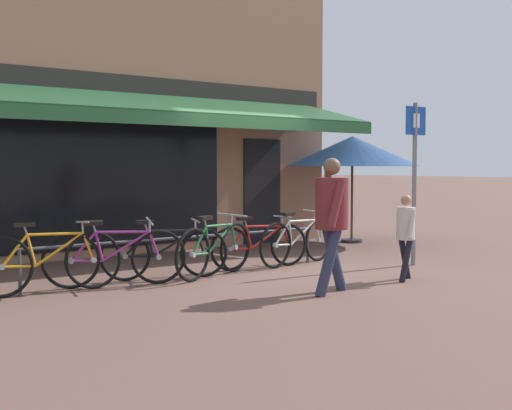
# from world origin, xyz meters

# --- Properties ---
(ground_plane) EXTENTS (160.00, 160.00, 0.00)m
(ground_plane) POSITION_xyz_m (0.00, 0.00, 0.00)
(ground_plane) COLOR brown
(shop_front) EXTENTS (8.10, 4.85, 5.85)m
(shop_front) POSITION_xyz_m (-0.81, 4.25, 2.92)
(shop_front) COLOR #9E7056
(shop_front) RESTS_ON ground_plane
(bike_rack_rail) EXTENTS (4.67, 0.04, 0.57)m
(bike_rack_rail) POSITION_xyz_m (-1.60, 0.24, 0.49)
(bike_rack_rail) COLOR #47494F
(bike_rack_rail) RESTS_ON ground_plane
(bicycle_orange) EXTENTS (1.84, 0.52, 0.88)m
(bicycle_orange) POSITION_xyz_m (-3.56, 0.14, 0.39)
(bicycle_orange) COLOR black
(bicycle_orange) RESTS_ON ground_plane
(bicycle_purple) EXTENTS (1.79, 0.76, 0.88)m
(bicycle_purple) POSITION_xyz_m (-2.74, 0.04, 0.39)
(bicycle_purple) COLOR black
(bicycle_purple) RESTS_ON ground_plane
(bicycle_black) EXTENTS (1.70, 0.69, 0.82)m
(bicycle_black) POSITION_xyz_m (-1.95, 0.17, 0.37)
(bicycle_black) COLOR black
(bicycle_black) RESTS_ON ground_plane
(bicycle_green) EXTENTS (1.64, 0.71, 0.88)m
(bicycle_green) POSITION_xyz_m (-1.29, -0.07, 0.39)
(bicycle_green) COLOR black
(bicycle_green) RESTS_ON ground_plane
(bicycle_red) EXTENTS (1.68, 0.52, 0.80)m
(bicycle_red) POSITION_xyz_m (-0.33, 0.18, 0.36)
(bicycle_red) COLOR black
(bicycle_red) RESTS_ON ground_plane
(bicycle_silver) EXTENTS (1.76, 0.52, 0.85)m
(bicycle_silver) POSITION_xyz_m (0.36, 0.11, 0.38)
(bicycle_silver) COLOR black
(bicycle_silver) RESTS_ON ground_plane
(pedestrian_adult) EXTENTS (0.63, 0.61, 1.67)m
(pedestrian_adult) POSITION_xyz_m (-0.76, -1.89, 1.01)
(pedestrian_adult) COLOR #282D47
(pedestrian_adult) RESTS_ON ground_plane
(pedestrian_child) EXTENTS (0.40, 0.43, 1.18)m
(pedestrian_child) POSITION_xyz_m (0.66, -1.83, 0.71)
(pedestrian_child) COLOR black
(pedestrian_child) RESTS_ON ground_plane
(parking_sign) EXTENTS (0.44, 0.07, 2.54)m
(parking_sign) POSITION_xyz_m (1.82, -0.99, 1.55)
(parking_sign) COLOR slate
(parking_sign) RESTS_ON ground_plane
(cafe_parasol) EXTENTS (2.70, 2.70, 2.17)m
(cafe_parasol) POSITION_xyz_m (3.20, 1.80, 1.86)
(cafe_parasol) COLOR #4C3D2D
(cafe_parasol) RESTS_ON ground_plane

